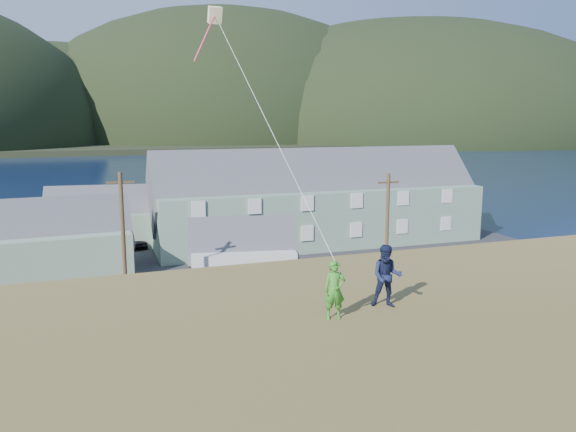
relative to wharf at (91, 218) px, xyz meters
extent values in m
plane|color=#0A1638|center=(6.00, -40.00, -0.45)|extent=(900.00, 900.00, 0.00)
cube|color=#4C3D19|center=(6.00, -42.00, -0.40)|extent=(110.00, 8.00, 0.10)
cube|color=#28282B|center=(6.00, -23.00, -0.39)|extent=(72.00, 36.00, 0.12)
cube|color=gray|center=(0.00, 0.00, 0.00)|extent=(26.00, 14.00, 0.90)
cube|color=black|center=(6.00, 290.00, 0.55)|extent=(900.00, 320.00, 2.00)
ellipsoid|color=black|center=(-14.00, 260.00, 1.55)|extent=(200.00, 180.00, 100.00)
ellipsoid|color=black|center=(76.00, 250.00, 1.55)|extent=(230.00, 207.00, 142.60)
ellipsoid|color=black|center=(186.00, 230.00, 1.55)|extent=(280.00, 252.00, 134.40)
ellipsoid|color=black|center=(306.00, 260.00, 1.55)|extent=(240.00, 216.00, 100.80)
cube|color=gray|center=(21.80, -20.29, 2.46)|extent=(32.61, 9.49, 5.58)
cube|color=#47474C|center=(21.80, -20.29, 6.74)|extent=(33.11, 9.29, 9.11)
cube|color=gray|center=(-2.14, -24.98, 1.46)|extent=(10.50, 7.39, 3.58)
cube|color=#47474C|center=(-2.14, -24.98, 4.14)|extent=(10.98, 7.15, 6.43)
cube|color=silver|center=(10.68, -32.55, 1.16)|extent=(8.35, 6.67, 2.98)
cube|color=#47474C|center=(10.68, -32.55, 3.40)|extent=(8.82, 6.69, 5.24)
cube|color=slate|center=(1.16, -14.29, 1.32)|extent=(10.93, 7.30, 3.30)
cube|color=#47474C|center=(1.16, -14.29, 3.89)|extent=(11.42, 7.28, 6.11)
cylinder|color=#47331E|center=(1.90, -38.50, 4.36)|extent=(0.24, 0.24, 9.38)
cylinder|color=#47331E|center=(19.44, -38.50, 4.03)|extent=(0.24, 0.24, 8.72)
imported|color=silver|center=(-2.69, -23.05, 0.36)|extent=(2.49, 5.08, 1.39)
imported|color=#353D85|center=(10.14, -15.19, 0.39)|extent=(2.08, 4.51, 1.43)
imported|color=navy|center=(7.03, -21.00, 0.33)|extent=(1.71, 3.94, 1.32)
imported|color=black|center=(4.09, -16.45, 0.38)|extent=(2.12, 4.33, 1.42)
imported|color=black|center=(-0.48, -21.53, 0.46)|extent=(2.83, 5.67, 1.58)
imported|color=#AFAFAF|center=(-3.92, -14.67, 0.37)|extent=(2.30, 4.98, 1.41)
imported|color=#328323|center=(6.30, -58.91, 7.55)|extent=(0.65, 0.50, 1.59)
imported|color=#161D3D|center=(8.10, -58.51, 7.65)|extent=(1.09, 1.01, 1.81)
cube|color=#F5EBBB|center=(4.65, -52.28, 15.57)|extent=(0.47, 0.45, 0.60)
cylinder|color=#FF435B|center=(4.05, -53.53, 14.67)|extent=(0.06, 0.06, 3.31)
cylinder|color=white|center=(5.48, -55.60, 11.96)|extent=(0.02, 0.02, 9.95)
camera|label=1|loc=(0.33, -72.11, 12.06)|focal=35.00mm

